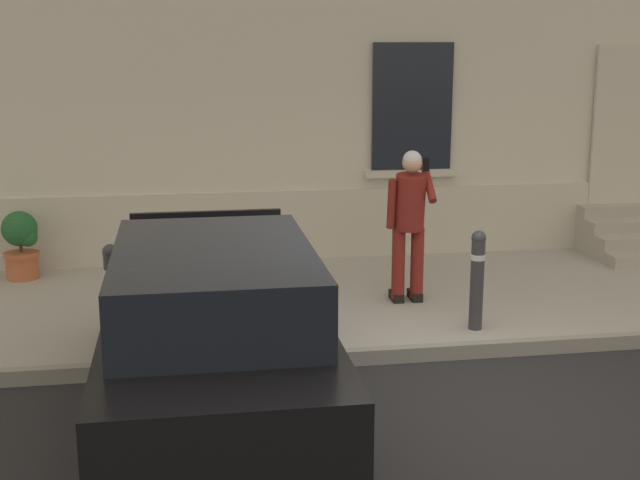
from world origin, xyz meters
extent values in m
plane|color=#232326|center=(0.00, 0.00, 0.00)|extent=(80.00, 80.00, 0.00)
cube|color=#99968E|center=(0.00, 2.80, 0.07)|extent=(24.00, 3.60, 0.15)
cube|color=gray|center=(0.00, 0.94, 0.07)|extent=(24.00, 0.12, 0.15)
cube|color=#BCB7A8|center=(0.00, 4.58, 0.55)|extent=(24.00, 0.08, 1.10)
cube|color=maroon|center=(4.37, 4.57, 1.84)|extent=(1.00, 0.08, 2.10)
cube|color=#BCB7A8|center=(4.37, 4.55, 1.89)|extent=(1.16, 0.06, 2.24)
cube|color=black|center=(1.17, 4.57, 2.20)|extent=(1.10, 0.06, 1.70)
cube|color=#BCB7A8|center=(1.17, 4.54, 1.30)|extent=(1.30, 0.12, 0.10)
cube|color=#9E998E|center=(4.37, 4.12, 0.39)|extent=(1.51, 0.32, 0.48)
cube|color=#9E998E|center=(4.37, 4.44, 0.47)|extent=(1.51, 0.32, 0.64)
cube|color=black|center=(-1.72, -0.07, 0.62)|extent=(1.76, 4.01, 0.64)
cube|color=black|center=(-1.72, -0.22, 1.22)|extent=(1.55, 2.41, 0.56)
cube|color=black|center=(-1.72, 1.94, 0.40)|extent=(1.66, 0.11, 0.20)
cube|color=yellow|center=(-1.72, 1.94, 0.58)|extent=(0.52, 0.02, 0.12)
cube|color=#B21414|center=(-2.47, 1.94, 0.84)|extent=(0.16, 0.04, 0.18)
cube|color=#B21414|center=(-0.96, 1.93, 0.84)|extent=(0.16, 0.04, 0.18)
cube|color=black|center=(-1.72, 1.68, 1.12)|extent=(1.49, 0.06, 0.60)
cylinder|color=black|center=(-2.52, -1.47, 0.30)|extent=(0.20, 0.60, 0.60)
cylinder|color=black|center=(-0.93, -1.48, 0.30)|extent=(0.20, 0.60, 0.60)
cylinder|color=black|center=(-2.51, 1.33, 0.30)|extent=(0.20, 0.60, 0.60)
cylinder|color=black|center=(-0.92, 1.32, 0.30)|extent=(0.20, 0.60, 0.60)
cylinder|color=#333338|center=(1.01, 1.35, 0.62)|extent=(0.14, 0.14, 0.95)
sphere|color=#333338|center=(1.01, 1.35, 1.12)|extent=(0.15, 0.15, 0.15)
cylinder|color=silver|center=(1.01, 1.35, 0.92)|extent=(0.15, 0.15, 0.06)
cylinder|color=#333338|center=(-2.64, 1.35, 0.62)|extent=(0.14, 0.14, 0.95)
sphere|color=#333338|center=(-2.64, 1.35, 1.12)|extent=(0.15, 0.15, 0.15)
cylinder|color=silver|center=(-2.64, 1.35, 0.92)|extent=(0.15, 0.15, 0.06)
cylinder|color=maroon|center=(0.45, 2.40, 0.60)|extent=(0.15, 0.15, 0.82)
cube|color=black|center=(0.45, 2.46, 0.20)|extent=(0.12, 0.28, 0.10)
cylinder|color=maroon|center=(0.67, 2.40, 0.60)|extent=(0.15, 0.15, 0.82)
cube|color=black|center=(0.67, 2.46, 0.20)|extent=(0.12, 0.28, 0.10)
cylinder|color=maroon|center=(0.56, 2.36, 1.32)|extent=(0.34, 0.41, 0.66)
sphere|color=tan|center=(0.56, 2.31, 1.76)|extent=(0.22, 0.22, 0.22)
sphere|color=silver|center=(0.56, 2.31, 1.79)|extent=(0.21, 0.21, 0.21)
cylinder|color=maroon|center=(0.34, 2.33, 1.31)|extent=(0.09, 0.15, 0.57)
cylinder|color=maroon|center=(0.76, 2.33, 1.53)|extent=(0.09, 0.43, 0.40)
cube|color=black|center=(0.71, 2.29, 1.74)|extent=(0.07, 0.02, 0.15)
cylinder|color=#B25B38|center=(-3.96, 4.14, 0.32)|extent=(0.40, 0.40, 0.34)
cylinder|color=#B25B38|center=(-3.96, 4.14, 0.46)|extent=(0.44, 0.44, 0.05)
cylinder|color=#47331E|center=(-3.96, 4.14, 0.61)|extent=(0.04, 0.04, 0.24)
sphere|color=#1E5628|center=(-3.96, 4.14, 0.79)|extent=(0.44, 0.44, 0.44)
sphere|color=#1E5628|center=(-3.86, 4.09, 0.69)|extent=(0.24, 0.24, 0.24)
camera|label=1|loc=(-1.95, -6.78, 3.07)|focal=48.35mm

